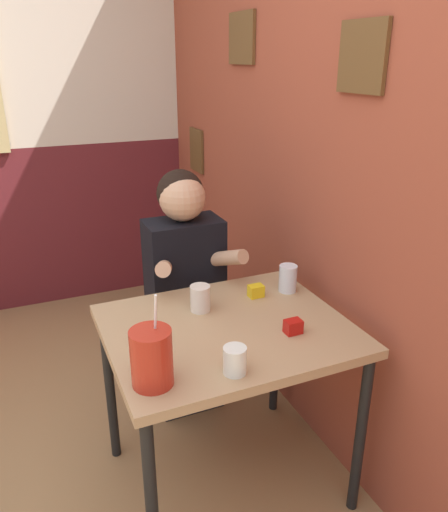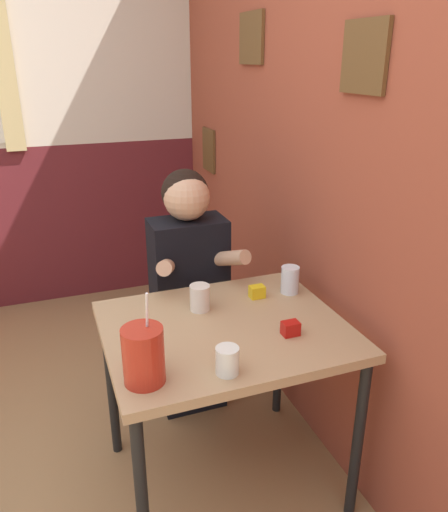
% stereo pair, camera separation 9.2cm
% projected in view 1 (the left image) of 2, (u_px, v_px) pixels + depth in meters
% --- Properties ---
extents(brick_wall_right, '(0.08, 4.38, 2.70)m').
position_uv_depth(brick_wall_right, '(259.00, 120.00, 2.47)').
color(brick_wall_right, brown).
rests_on(brick_wall_right, ground_plane).
extents(main_table, '(0.87, 0.72, 0.73)m').
position_uv_depth(main_table, '(227.00, 344.00, 1.85)').
color(main_table, tan).
rests_on(main_table, ground_plane).
extents(person_seated, '(0.42, 0.41, 1.19)m').
position_uv_depth(person_seated, '(185.00, 291.00, 2.32)').
color(person_seated, black).
rests_on(person_seated, ground_plane).
extents(cocktail_pitcher, '(0.13, 0.13, 0.30)m').
position_uv_depth(cocktail_pitcher, '(152.00, 358.00, 1.46)').
color(cocktail_pitcher, '#B22819').
rests_on(cocktail_pitcher, main_table).
extents(glass_near_pitcher, '(0.07, 0.07, 0.11)m').
position_uv_depth(glass_near_pitcher, '(288.00, 278.00, 2.07)').
color(glass_near_pitcher, silver).
rests_on(glass_near_pitcher, main_table).
extents(glass_center, '(0.07, 0.07, 0.09)m').
position_uv_depth(glass_center, '(235.00, 360.00, 1.53)').
color(glass_center, silver).
rests_on(glass_center, main_table).
extents(glass_far_side, '(0.08, 0.08, 0.10)m').
position_uv_depth(glass_far_side, '(200.00, 298.00, 1.91)').
color(glass_far_side, silver).
rests_on(glass_far_side, main_table).
extents(condiment_ketchup, '(0.06, 0.04, 0.05)m').
position_uv_depth(condiment_ketchup, '(293.00, 327.00, 1.76)').
color(condiment_ketchup, '#B7140F').
rests_on(condiment_ketchup, main_table).
extents(condiment_mustard, '(0.06, 0.04, 0.05)m').
position_uv_depth(condiment_mustard, '(256.00, 291.00, 2.03)').
color(condiment_mustard, yellow).
rests_on(condiment_mustard, main_table).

